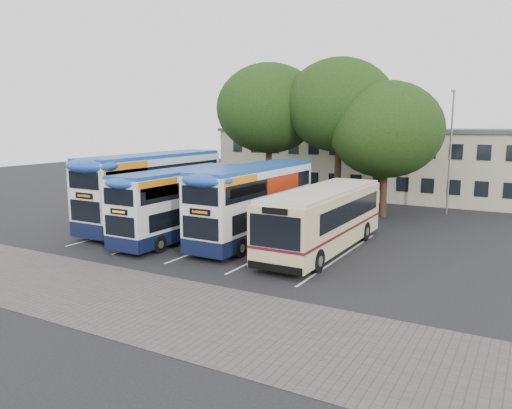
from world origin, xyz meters
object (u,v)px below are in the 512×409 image
at_px(tree_mid, 340,105).
at_px(bus_single, 324,216).
at_px(tree_right, 386,130).
at_px(bus_dd_mid, 181,201).
at_px(bus_dd_left, 154,187).
at_px(lamp_post, 451,146).
at_px(bus_dd_right, 254,200).
at_px(tree_left, 269,109).

bearing_deg(tree_mid, bus_single, -72.95).
distance_m(tree_right, bus_dd_mid, 15.80).
distance_m(tree_right, bus_dd_left, 16.65).
xyz_separation_m(lamp_post, bus_dd_right, (-8.31, -14.19, -2.68)).
xyz_separation_m(lamp_post, tree_right, (-3.95, -3.00, 1.17)).
height_order(tree_left, bus_dd_right, tree_left).
relative_size(tree_mid, bus_dd_right, 1.10).
height_order(tree_mid, bus_dd_left, tree_mid).
xyz_separation_m(lamp_post, tree_left, (-13.42, -2.89, 2.77)).
height_order(lamp_post, tree_mid, tree_mid).
bearing_deg(bus_single, lamp_post, 74.18).
height_order(lamp_post, bus_dd_right, lamp_post).
height_order(bus_dd_mid, bus_dd_right, bus_dd_right).
height_order(tree_right, bus_dd_left, tree_right).
bearing_deg(tree_left, bus_dd_left, -103.77).
distance_m(bus_dd_left, bus_single, 12.08).
relative_size(tree_mid, bus_dd_left, 1.01).
xyz_separation_m(tree_left, tree_right, (9.47, -0.11, -1.60)).
xyz_separation_m(tree_mid, bus_dd_left, (-8.45, -11.29, -5.40)).
height_order(lamp_post, tree_left, tree_left).
bearing_deg(tree_mid, lamp_post, 18.23).
relative_size(lamp_post, bus_dd_right, 0.87).
relative_size(bus_dd_left, bus_dd_mid, 1.16).
relative_size(lamp_post, tree_right, 0.93).
height_order(tree_mid, bus_dd_mid, tree_mid).
bearing_deg(tree_right, bus_dd_mid, -123.60).
height_order(lamp_post, bus_dd_left, lamp_post).
relative_size(tree_left, bus_dd_mid, 1.16).
height_order(bus_dd_mid, bus_single, bus_dd_mid).
distance_m(tree_left, bus_single, 15.89).
height_order(tree_right, bus_dd_right, tree_right).
bearing_deg(tree_mid, bus_dd_mid, -109.83).
bearing_deg(tree_right, tree_mid, 172.49).
xyz_separation_m(tree_right, bus_dd_mid, (-8.46, -12.73, -4.00)).
xyz_separation_m(lamp_post, bus_dd_mid, (-12.41, -15.73, -2.83)).
xyz_separation_m(tree_mid, bus_dd_mid, (-4.77, -13.22, -5.77)).
relative_size(tree_mid, tree_right, 1.19).
bearing_deg(bus_dd_right, tree_right, 68.70).
distance_m(tree_mid, bus_dd_mid, 15.19).
bearing_deg(lamp_post, bus_dd_mid, -128.26).
bearing_deg(bus_dd_right, tree_left, 114.31).
bearing_deg(tree_left, tree_right, -0.67).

